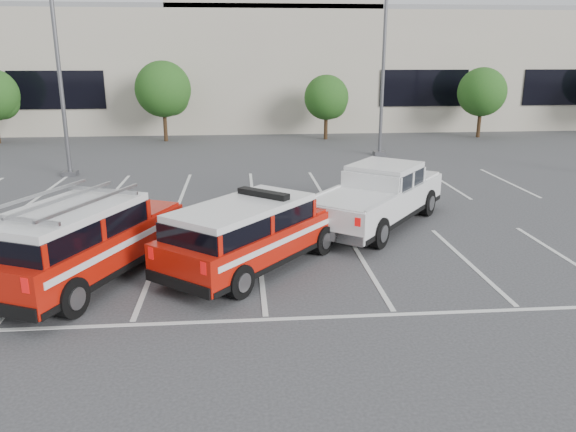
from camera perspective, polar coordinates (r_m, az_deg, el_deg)
The scene contains 11 objects.
ground at distance 14.26m, azimuth -2.81°, elevation -5.36°, with size 120.00×120.00×0.00m, color #353537.
stall_markings at distance 18.51m, azimuth -3.36°, elevation -0.24°, with size 23.00×15.00×0.01m, color silver.
convention_building at distance 45.13m, azimuth -4.30°, elevation 15.48°, with size 60.00×16.99×13.20m.
tree_mid_left at distance 35.65m, azimuth -12.41°, elevation 12.29°, with size 3.37×3.37×4.85m.
tree_mid_right at distance 35.84m, azimuth 4.05°, elevation 11.77°, with size 2.77×2.77×3.99m.
tree_right at distance 38.65m, azimuth 19.19°, elevation 11.66°, with size 3.07×3.07×4.42m.
light_pole_left at distance 26.36m, azimuth -22.38°, elevation 14.92°, with size 0.90×0.60×10.24m.
light_pole_mid at distance 30.19m, azimuth 9.71°, elevation 15.87°, with size 0.90×0.60×10.24m.
fire_chief_suv at distance 14.10m, azimuth -3.60°, elevation -2.24°, with size 5.00×5.43×1.91m.
white_pickup at distance 17.84m, azimuth 9.04°, elevation 1.43°, with size 5.43×6.14×1.88m.
ladder_suv at distance 14.03m, azimuth -20.25°, elevation -2.96°, with size 4.22×5.92×2.18m.
Camera 1 is at (-0.45, -13.26, 5.23)m, focal length 35.00 mm.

